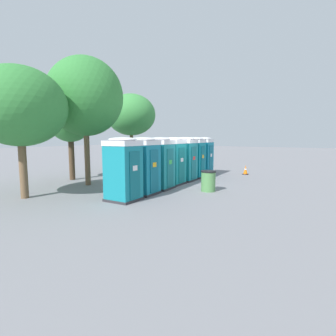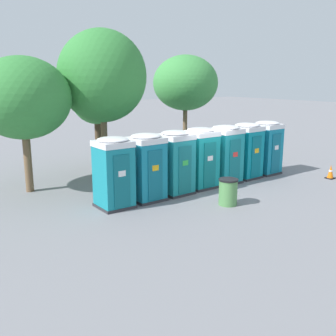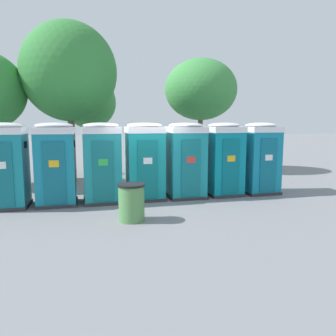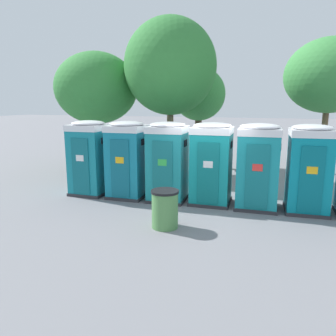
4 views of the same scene
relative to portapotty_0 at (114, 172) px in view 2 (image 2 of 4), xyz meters
name	(u,v)px [view 2 (image 2 of 4)]	position (x,y,z in m)	size (l,w,h in m)	color
ground_plane	(202,188)	(4.19, 0.08, -1.28)	(120.00, 120.00, 0.00)	slate
portapotty_0	(114,172)	(0.00, 0.00, 0.00)	(1.20, 1.22, 2.54)	#2D2D33
portapotty_1	(146,167)	(1.40, 0.06, 0.00)	(1.24, 1.24, 2.54)	#2D2D33
portapotty_2	(176,162)	(2.79, 0.11, 0.00)	(1.25, 1.26, 2.54)	#2D2D33
portapotty_3	(201,158)	(4.19, 0.24, 0.00)	(1.26, 1.23, 2.54)	#2D2D33
portapotty_4	(225,154)	(5.58, 0.22, 0.00)	(1.27, 1.23, 2.54)	#2D2D33
portapotty_5	(246,150)	(6.98, 0.30, 0.00)	(1.24, 1.26, 2.54)	#2D2D33
portapotty_6	(266,147)	(8.38, 0.33, 0.00)	(1.24, 1.25, 2.54)	#2D2D33
street_tree_0	(97,99)	(2.35, 6.12, 2.21)	(2.54, 2.54, 4.80)	#4C3826
street_tree_1	(23,98)	(-1.87, 3.80, 2.47)	(3.73, 3.73, 5.37)	brown
street_tree_2	(185,83)	(8.00, 6.20, 2.95)	(3.74, 3.74, 5.83)	brown
street_tree_3	(102,76)	(1.62, 3.93, 3.31)	(3.88, 3.88, 6.61)	brown
trash_can	(228,192)	(3.49, -2.16, -0.79)	(0.71, 0.71, 0.97)	#518C4C
traffic_cone	(331,172)	(10.02, -2.11, -0.97)	(0.36, 0.36, 0.64)	black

